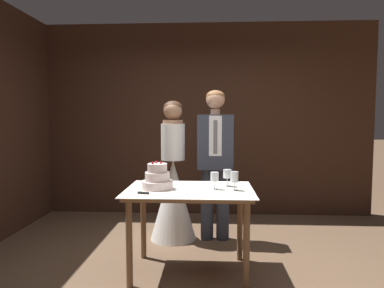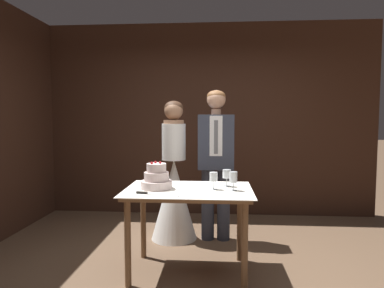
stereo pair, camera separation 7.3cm
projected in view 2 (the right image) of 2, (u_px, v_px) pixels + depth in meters
ground_plane at (198, 278)px, 3.08m from camera, size 40.00×40.00×0.00m
wall_back at (206, 120)px, 5.11m from camera, size 4.93×0.12×2.82m
cake_table at (188, 200)px, 3.15m from camera, size 1.17×0.80×0.79m
tiered_cake at (156, 179)px, 3.15m from camera, size 0.29×0.29×0.26m
cake_knife at (149, 193)px, 2.92m from camera, size 0.39×0.10×0.02m
wine_glass_near at (214, 177)px, 3.11m from camera, size 0.07×0.07×0.16m
wine_glass_middle at (233, 178)px, 3.07m from camera, size 0.07×0.07×0.17m
wine_glass_far at (227, 175)px, 3.25m from camera, size 0.08×0.08×0.16m
bride at (174, 188)px, 4.06m from camera, size 0.54×0.54×1.64m
groom at (216, 156)px, 3.99m from camera, size 0.41×0.25×1.76m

